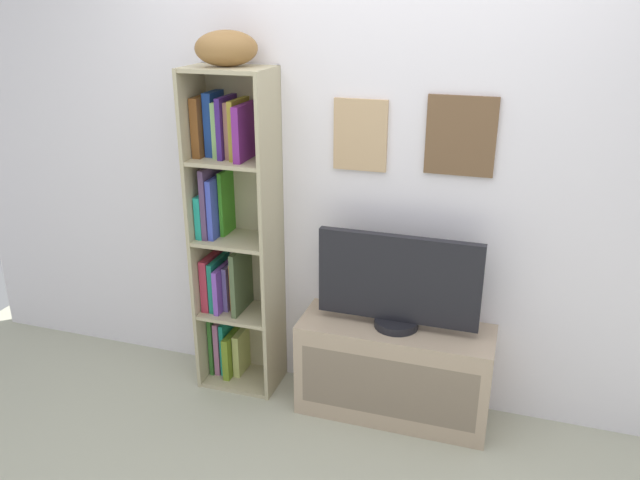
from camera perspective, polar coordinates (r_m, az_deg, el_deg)
name	(u,v)px	position (r m, az deg, el deg)	size (l,w,h in m)	color
back_wall	(365,163)	(3.17, 4.07, 6.90)	(4.80, 0.08, 2.55)	white
bookshelf	(231,234)	(3.39, -7.98, 0.50)	(0.43, 0.29, 1.74)	tan
football	(226,48)	(3.13, -8.42, 16.67)	(0.30, 0.17, 0.17)	olive
tv_stand	(394,370)	(3.35, 6.65, -11.54)	(0.97, 0.35, 0.51)	tan
television	(398,283)	(3.11, 7.04, -3.85)	(0.80, 0.22, 0.48)	black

